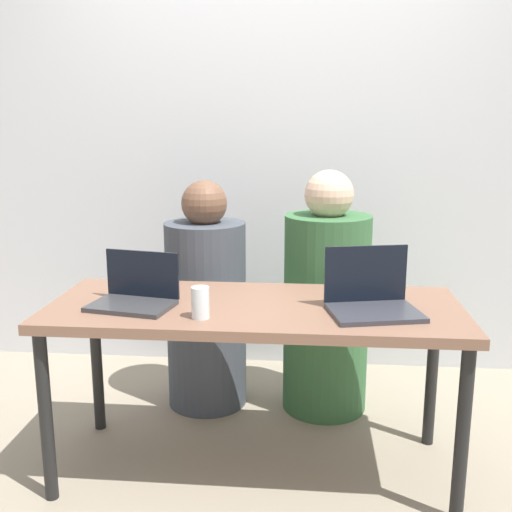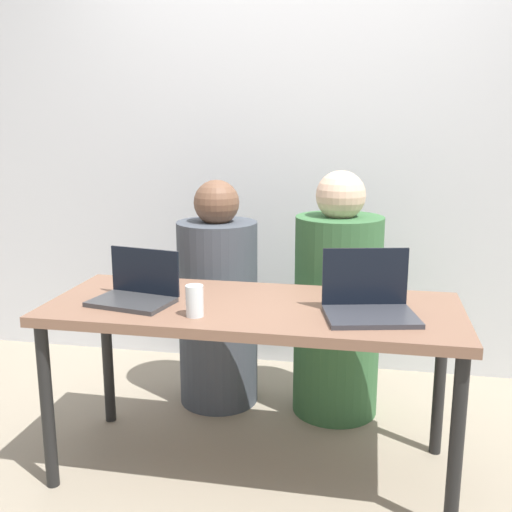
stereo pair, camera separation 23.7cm
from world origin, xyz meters
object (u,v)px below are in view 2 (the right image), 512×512
(water_glass_left, at_px, (195,303))
(laptop_front_left, at_px, (136,291))
(person_on_right, at_px, (337,308))
(laptop_front_right, at_px, (369,302))
(person_on_left, at_px, (218,306))

(water_glass_left, bearing_deg, laptop_front_left, 155.41)
(laptop_front_left, bearing_deg, water_glass_left, -13.42)
(person_on_right, relative_size, laptop_front_right, 3.22)
(person_on_right, bearing_deg, person_on_left, 16.97)
(person_on_left, distance_m, laptop_front_right, 1.02)
(laptop_front_right, bearing_deg, water_glass_left, 179.16)
(laptop_front_left, bearing_deg, laptop_front_right, 11.53)
(laptop_front_right, relative_size, water_glass_left, 3.18)
(person_on_right, relative_size, water_glass_left, 10.23)
(person_on_left, distance_m, water_glass_left, 0.83)
(laptop_front_right, xyz_separation_m, water_glass_left, (-0.63, -0.13, -0.00))
(laptop_front_right, bearing_deg, laptop_front_left, 167.46)
(person_on_right, xyz_separation_m, laptop_front_left, (-0.76, -0.65, 0.23))
(laptop_front_right, distance_m, water_glass_left, 0.64)
(water_glass_left, bearing_deg, person_on_left, 98.62)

